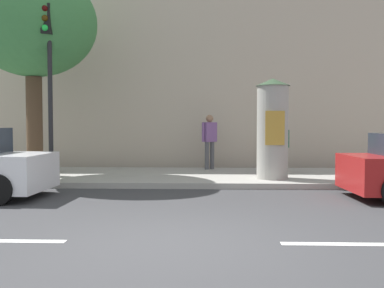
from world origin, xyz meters
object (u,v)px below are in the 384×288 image
at_px(traffic_light, 48,64).
at_px(pedestrian_tallest, 281,143).
at_px(poster_column, 273,128).
at_px(pedestrian_in_red_top, 210,137).
at_px(street_tree, 33,24).

relative_size(traffic_light, pedestrian_tallest, 2.98).
xyz_separation_m(poster_column, pedestrian_in_red_top, (-1.70, 2.42, -0.32)).
bearing_deg(traffic_light, pedestrian_in_red_top, 37.63).
relative_size(poster_column, pedestrian_tallest, 1.79).
bearing_deg(pedestrian_tallest, pedestrian_in_red_top, 157.34).
bearing_deg(street_tree, poster_column, -4.53).
distance_m(street_tree, pedestrian_tallest, 8.10).
relative_size(poster_column, street_tree, 0.46).
distance_m(traffic_light, street_tree, 2.08).
bearing_deg(poster_column, traffic_light, -172.33).
height_order(poster_column, pedestrian_in_red_top, poster_column).
relative_size(traffic_light, street_tree, 0.76).
bearing_deg(street_tree, pedestrian_in_red_top, 20.35).
relative_size(poster_column, pedestrian_in_red_top, 1.52).
height_order(traffic_light, poster_column, traffic_light).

